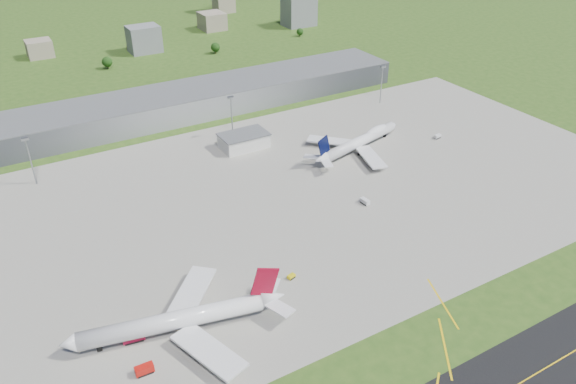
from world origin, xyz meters
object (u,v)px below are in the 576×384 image
airliner_red_twin (181,320)px  crash_tender (144,370)px  van_white_far (438,137)px  airliner_blue_quad (360,141)px  van_white_near (365,202)px  tug_yellow (291,277)px  fire_truck (134,337)px

airliner_red_twin → crash_tender: (-17.20, -11.23, -4.06)m
van_white_far → airliner_blue_quad: bearing=159.9°
airliner_red_twin → van_white_near: 112.10m
van_white_far → van_white_near: bearing=-162.6°
tug_yellow → van_white_near: bearing=11.4°
airliner_red_twin → fire_truck: bearing=-3.1°
fire_truck → crash_tender: size_ratio=1.28×
fire_truck → van_white_far: bearing=28.2°
van_white_near → airliner_red_twin: bearing=104.9°
fire_truck → tug_yellow: bearing=10.9°
airliner_red_twin → airliner_blue_quad: bearing=-136.6°
fire_truck → airliner_blue_quad: bearing=36.9°
van_white_near → van_white_far: van_white_near is taller
fire_truck → crash_tender: fire_truck is taller
van_white_near → tug_yellow: bearing=113.3°
tug_yellow → crash_tender: bearing=179.1°
van_white_far → airliner_red_twin: bearing=-165.8°
airliner_blue_quad → van_white_near: (-32.91, -48.66, -3.86)m
van_white_near → airliner_blue_quad: bearing=-38.0°
tug_yellow → van_white_far: van_white_far is taller
tug_yellow → van_white_near: 65.95m
van_white_far → crash_tender: bearing=-164.8°
airliner_blue_quad → van_white_far: bearing=-27.6°
fire_truck → van_white_far: 215.23m
crash_tender → tug_yellow: bearing=16.5°
crash_tender → van_white_far: (205.00, 84.80, -0.39)m
airliner_blue_quad → van_white_far: size_ratio=15.10×
van_white_far → tug_yellow: bearing=-161.5°
airliner_blue_quad → crash_tender: bearing=-163.2°
fire_truck → van_white_far: fire_truck is taller
airliner_blue_quad → fire_truck: (-154.96, -80.39, -3.52)m
crash_tender → tug_yellow: crash_tender is taller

